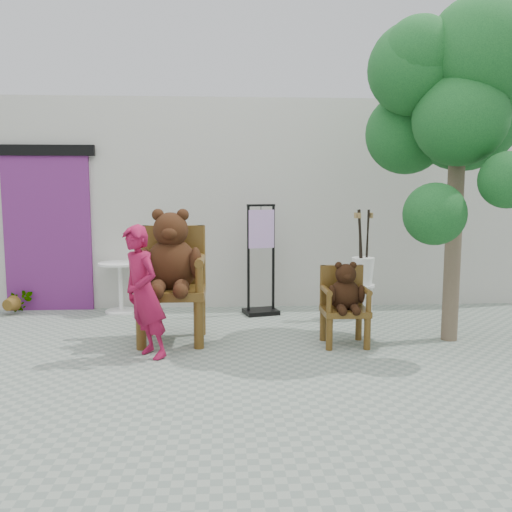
# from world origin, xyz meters

# --- Properties ---
(ground_plane) EXTENTS (60.00, 60.00, 0.00)m
(ground_plane) POSITION_xyz_m (0.00, 0.00, 0.00)
(ground_plane) COLOR gray
(ground_plane) RESTS_ON ground
(back_wall) EXTENTS (9.00, 1.00, 3.00)m
(back_wall) POSITION_xyz_m (0.00, 3.10, 1.50)
(back_wall) COLOR beige
(back_wall) RESTS_ON ground
(doorway) EXTENTS (1.40, 0.11, 2.33)m
(doorway) POSITION_xyz_m (-3.00, 2.58, 1.16)
(doorway) COLOR #692369
(doorway) RESTS_ON ground
(chair_big) EXTENTS (0.74, 0.79, 1.51)m
(chair_big) POSITION_xyz_m (-1.11, 0.86, 0.86)
(chair_big) COLOR #48300F
(chair_big) RESTS_ON ground
(chair_small) EXTENTS (0.50, 0.50, 0.93)m
(chair_small) POSITION_xyz_m (0.81, 0.61, 0.55)
(chair_small) COLOR #48300F
(chair_small) RESTS_ON ground
(person) EXTENTS (0.57, 0.59, 1.37)m
(person) POSITION_xyz_m (-1.33, 0.22, 0.68)
(person) COLOR maroon
(person) RESTS_ON ground
(cafe_table) EXTENTS (0.60, 0.60, 0.70)m
(cafe_table) POSITION_xyz_m (-1.97, 2.35, 0.44)
(cafe_table) COLOR white
(cafe_table) RESTS_ON ground
(display_stand) EXTENTS (0.52, 0.45, 1.51)m
(display_stand) POSITION_xyz_m (-0.01, 2.13, 0.58)
(display_stand) COLOR black
(display_stand) RESTS_ON ground
(stool_bucket) EXTENTS (0.32, 0.32, 1.45)m
(stool_bucket) POSITION_xyz_m (1.32, 1.82, 0.64)
(stool_bucket) COLOR white
(stool_bucket) RESTS_ON ground
(tree) EXTENTS (1.77, 1.92, 3.73)m
(tree) POSITION_xyz_m (1.99, 0.70, 2.69)
(tree) COLOR #4F402F
(tree) RESTS_ON ground
(potted_plant) EXTENTS (0.40, 0.36, 0.37)m
(potted_plant) POSITION_xyz_m (-3.40, 2.35, 0.19)
(potted_plant) COLOR #103B1A
(potted_plant) RESTS_ON ground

